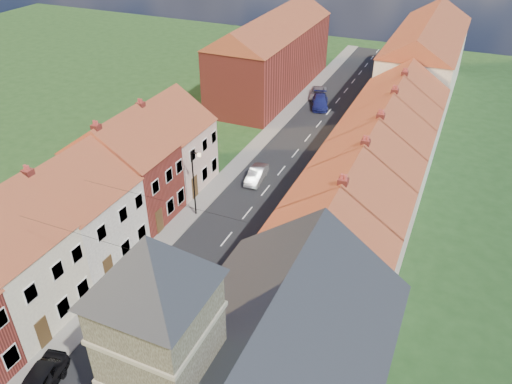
{
  "coord_description": "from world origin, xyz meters",
  "views": [
    {
      "loc": [
        14.91,
        -9.93,
        24.27
      ],
      "look_at": [
        1.55,
        20.31,
        3.5
      ],
      "focal_mm": 35.0,
      "sensor_mm": 36.0,
      "label": 1
    }
  ],
  "objects_px": {
    "car_near": "(38,384)",
    "car_far": "(320,102)",
    "church": "(262,372)",
    "pedestrian_right": "(203,360)",
    "lamppost": "(194,179)",
    "car_distant": "(318,93)",
    "pedestrian_left": "(131,274)",
    "car_mid": "(257,175)"
  },
  "relations": [
    {
      "from": "lamppost",
      "to": "pedestrian_left",
      "type": "height_order",
      "value": "lamppost"
    },
    {
      "from": "lamppost",
      "to": "church",
      "type": "bearing_deg",
      "value": -51.7
    },
    {
      "from": "lamppost",
      "to": "pedestrian_left",
      "type": "relative_size",
      "value": 3.45
    },
    {
      "from": "lamppost",
      "to": "car_mid",
      "type": "xyz_separation_m",
      "value": [
        2.31,
        7.34,
        -2.91
      ]
    },
    {
      "from": "car_far",
      "to": "pedestrian_left",
      "type": "bearing_deg",
      "value": -111.07
    },
    {
      "from": "church",
      "to": "lamppost",
      "type": "height_order",
      "value": "church"
    },
    {
      "from": "pedestrian_left",
      "to": "pedestrian_right",
      "type": "relative_size",
      "value": 0.97
    },
    {
      "from": "car_mid",
      "to": "pedestrian_left",
      "type": "height_order",
      "value": "pedestrian_left"
    },
    {
      "from": "lamppost",
      "to": "car_distant",
      "type": "relative_size",
      "value": 1.37
    },
    {
      "from": "lamppost",
      "to": "car_distant",
      "type": "xyz_separation_m",
      "value": [
        1.15,
        30.0,
        -2.93
      ]
    },
    {
      "from": "car_far",
      "to": "pedestrian_right",
      "type": "distance_m",
      "value": 41.33
    },
    {
      "from": "church",
      "to": "pedestrian_left",
      "type": "xyz_separation_m",
      "value": [
        -13.06,
        7.32,
        -4.89
      ]
    },
    {
      "from": "pedestrian_left",
      "to": "pedestrian_right",
      "type": "distance_m",
      "value": 9.32
    },
    {
      "from": "car_distant",
      "to": "car_mid",
      "type": "bearing_deg",
      "value": -100.61
    },
    {
      "from": "car_far",
      "to": "pedestrian_right",
      "type": "relative_size",
      "value": 2.65
    },
    {
      "from": "lamppost",
      "to": "pedestrian_right",
      "type": "distance_m",
      "value": 16.3
    },
    {
      "from": "car_far",
      "to": "car_near",
      "type": "bearing_deg",
      "value": -109.74
    },
    {
      "from": "car_near",
      "to": "car_far",
      "type": "height_order",
      "value": "car_near"
    },
    {
      "from": "car_near",
      "to": "car_far",
      "type": "xyz_separation_m",
      "value": [
        1.7,
        45.78,
        -0.05
      ]
    },
    {
      "from": "car_near",
      "to": "car_mid",
      "type": "height_order",
      "value": "car_near"
    },
    {
      "from": "church",
      "to": "pedestrian_right",
      "type": "distance_m",
      "value": 7.46
    },
    {
      "from": "pedestrian_left",
      "to": "car_mid",
      "type": "bearing_deg",
      "value": 94.38
    },
    {
      "from": "car_mid",
      "to": "pedestrian_left",
      "type": "relative_size",
      "value": 2.21
    },
    {
      "from": "lamppost",
      "to": "car_far",
      "type": "bearing_deg",
      "value": 85.12
    },
    {
      "from": "car_distant",
      "to": "pedestrian_left",
      "type": "distance_m",
      "value": 39.37
    },
    {
      "from": "church",
      "to": "car_near",
      "type": "bearing_deg",
      "value": -170.89
    },
    {
      "from": "car_mid",
      "to": "pedestrian_left",
      "type": "distance_m",
      "value": 16.85
    },
    {
      "from": "car_mid",
      "to": "car_distant",
      "type": "xyz_separation_m",
      "value": [
        -1.17,
        22.66,
        -0.02
      ]
    },
    {
      "from": "car_near",
      "to": "lamppost",
      "type": "bearing_deg",
      "value": 79.93
    },
    {
      "from": "car_distant",
      "to": "church",
      "type": "bearing_deg",
      "value": -89.11
    },
    {
      "from": "church",
      "to": "lamppost",
      "type": "xyz_separation_m",
      "value": [
        -13.17,
        16.68,
        -2.34
      ]
    },
    {
      "from": "lamppost",
      "to": "car_near",
      "type": "distance_m",
      "value": 18.91
    },
    {
      "from": "car_near",
      "to": "pedestrian_right",
      "type": "height_order",
      "value": "pedestrian_right"
    },
    {
      "from": "church",
      "to": "car_distant",
      "type": "xyz_separation_m",
      "value": [
        -12.03,
        46.68,
        -5.27
      ]
    },
    {
      "from": "church",
      "to": "car_near",
      "type": "relative_size",
      "value": 3.52
    },
    {
      "from": "lamppost",
      "to": "pedestrian_right",
      "type": "relative_size",
      "value": 3.36
    },
    {
      "from": "car_near",
      "to": "car_distant",
      "type": "relative_size",
      "value": 0.99
    },
    {
      "from": "church",
      "to": "lamppost",
      "type": "bearing_deg",
      "value": 128.3
    },
    {
      "from": "car_distant",
      "to": "pedestrian_right",
      "type": "xyz_separation_m",
      "value": [
        7.15,
        -43.8,
        0.4
      ]
    },
    {
      "from": "car_near",
      "to": "pedestrian_right",
      "type": "distance_m",
      "value": 9.12
    },
    {
      "from": "lamppost",
      "to": "car_distant",
      "type": "distance_m",
      "value": 30.16
    },
    {
      "from": "car_near",
      "to": "pedestrian_left",
      "type": "distance_m",
      "value": 9.35
    }
  ]
}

